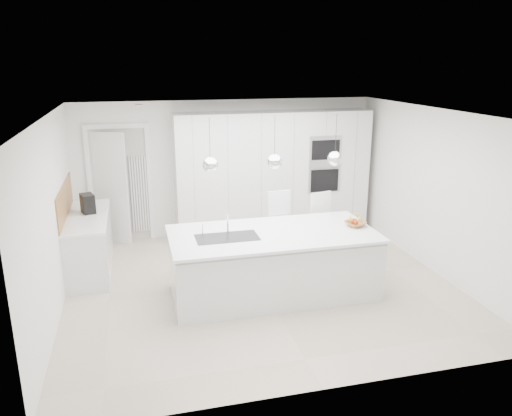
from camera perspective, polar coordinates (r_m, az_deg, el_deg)
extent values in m
plane|color=#C0B09E|center=(7.42, 0.57, -8.81)|extent=(5.50, 5.50, 0.00)
plane|color=white|center=(9.35, -3.29, 4.61)|extent=(5.50, 0.00, 5.50)
plane|color=white|center=(6.85, -22.26, -1.08)|extent=(0.00, 5.00, 5.00)
plane|color=white|center=(6.74, 0.63, 10.76)|extent=(5.50, 5.50, 0.00)
cube|color=silver|center=(9.27, 1.95, 3.88)|extent=(3.60, 0.60, 2.30)
cube|color=white|center=(9.18, -16.78, 2.13)|extent=(0.76, 0.38, 2.00)
cube|color=silver|center=(8.20, -18.50, -3.94)|extent=(0.60, 1.80, 0.86)
cube|color=white|center=(8.06, -18.79, -0.94)|extent=(0.62, 1.82, 0.04)
cube|color=#A36D37|center=(8.02, -21.01, 0.76)|extent=(0.02, 1.80, 0.50)
cube|color=silver|center=(7.01, 2.00, -6.56)|extent=(2.80, 1.20, 0.86)
cube|color=white|center=(6.89, 1.92, -2.96)|extent=(2.84, 1.40, 0.04)
cylinder|color=white|center=(6.84, -3.25, -1.62)|extent=(0.02, 0.02, 0.30)
sphere|color=white|center=(6.39, -5.24, 4.93)|extent=(0.20, 0.20, 0.20)
sphere|color=white|center=(6.57, 2.13, 5.31)|extent=(0.20, 0.20, 0.20)
sphere|color=white|center=(6.85, 9.00, 5.59)|extent=(0.20, 0.20, 0.20)
imported|color=#A36D37|center=(7.26, 11.30, -1.79)|extent=(0.35, 0.35, 0.07)
cube|color=black|center=(8.15, -18.68, 0.50)|extent=(0.25, 0.32, 0.30)
sphere|color=#A82707|center=(7.24, 11.11, -1.57)|extent=(0.08, 0.08, 0.08)
sphere|color=#A82707|center=(7.20, 11.33, -1.70)|extent=(0.07, 0.07, 0.07)
torus|color=yellow|center=(7.26, 11.22, -1.07)|extent=(0.25, 0.18, 0.22)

